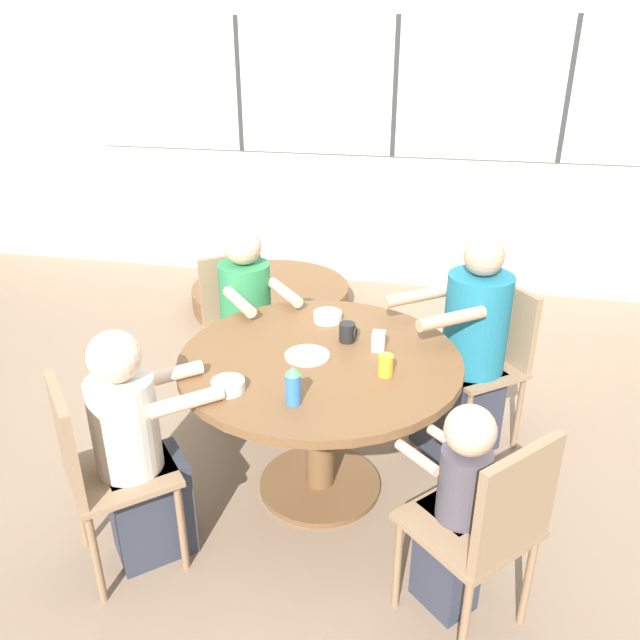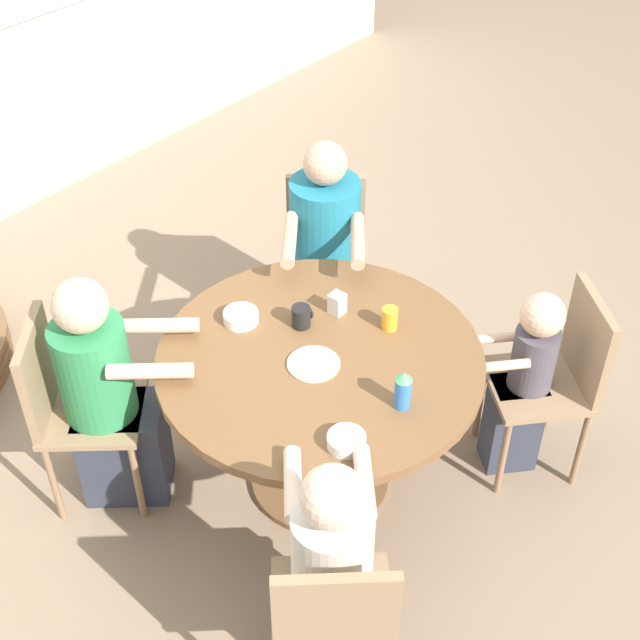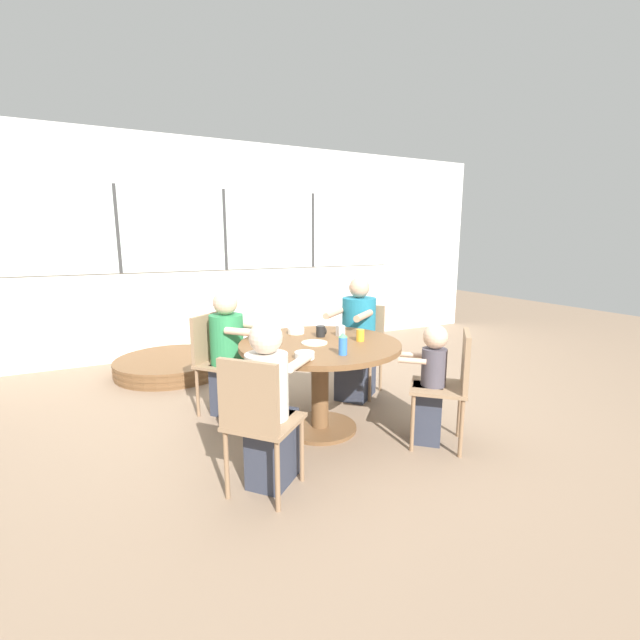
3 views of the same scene
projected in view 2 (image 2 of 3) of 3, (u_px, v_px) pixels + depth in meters
name	position (u px, v px, depth m)	size (l,w,h in m)	color
ground_plane	(320.00, 480.00, 3.91)	(16.00, 16.00, 0.00)	#8C725B
dining_table	(320.00, 385.00, 3.55)	(1.28, 1.28, 0.74)	brown
chair_for_woman_green_shirt	(325.00, 248.00, 4.35)	(0.56, 0.56, 0.88)	#937556
chair_for_man_blue_shirt	(334.00, 619.00, 2.80)	(0.56, 0.56, 0.88)	#937556
chair_for_man_teal_shirt	(67.00, 398.00, 3.55)	(0.56, 0.56, 0.88)	#937556
chair_for_toddler	(561.00, 369.00, 3.69)	(0.57, 0.57, 0.88)	#937556
person_woman_green_shirt	(325.00, 269.00, 4.23)	(0.66, 0.62, 1.18)	#333847
person_man_blue_shirt	(331.00, 581.00, 2.94)	(0.53, 0.51, 1.07)	#333847
person_man_teal_shirt	(109.00, 402.00, 3.57)	(0.56, 0.59, 1.11)	#333847
person_toddler	(523.00, 385.00, 3.72)	(0.37, 0.36, 0.93)	#333847
coffee_mug	(302.00, 316.00, 3.56)	(0.08, 0.08, 0.09)	black
sippy_cup	(403.00, 389.00, 3.18)	(0.06, 0.06, 0.16)	blue
juice_glass	(390.00, 318.00, 3.54)	(0.07, 0.07, 0.09)	gold
milk_carton_small	(337.00, 304.00, 3.62)	(0.06, 0.06, 0.09)	silver
bowl_white_shallow	(346.00, 441.00, 3.07)	(0.14, 0.14, 0.05)	silver
bowl_cereal	(241.00, 317.00, 3.59)	(0.14, 0.14, 0.05)	white
plate_tortillas	(314.00, 364.00, 3.40)	(0.20, 0.20, 0.01)	beige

